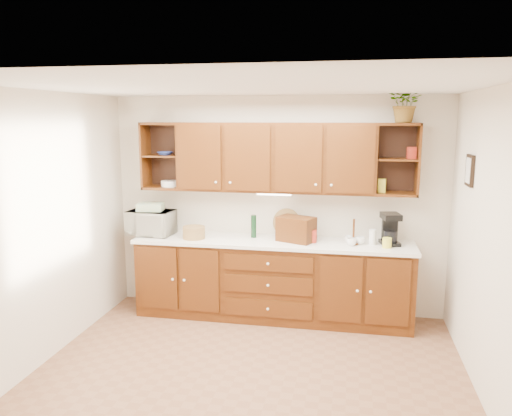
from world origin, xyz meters
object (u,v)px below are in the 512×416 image
at_px(microwave, 151,223).
at_px(coffee_maker, 390,229).
at_px(bread_box, 296,229).
at_px(potted_plant, 406,103).

xyz_separation_m(microwave, coffee_maker, (2.82, 0.06, 0.02)).
distance_m(bread_box, potted_plant, 1.83).
distance_m(coffee_maker, potted_plant, 1.39).
xyz_separation_m(bread_box, potted_plant, (1.16, 0.09, 1.42)).
relative_size(microwave, bread_box, 1.31).
height_order(microwave, coffee_maker, coffee_maker).
bearing_deg(coffee_maker, potted_plant, -2.56).
bearing_deg(bread_box, microwave, -156.87).
height_order(coffee_maker, potted_plant, potted_plant).
height_order(bread_box, coffee_maker, coffee_maker).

